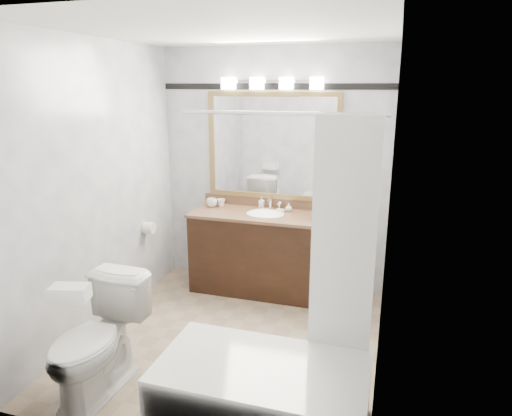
# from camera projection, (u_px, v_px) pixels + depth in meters

# --- Properties ---
(room) EXTENTS (2.42, 2.62, 2.52)m
(room) POSITION_uv_depth(u_px,v_px,m) (230.00, 199.00, 3.59)
(room) COLOR gray
(room) RESTS_ON ground
(vanity) EXTENTS (1.53, 0.58, 0.97)m
(vanity) POSITION_uv_depth(u_px,v_px,m) (265.00, 251.00, 4.74)
(vanity) COLOR black
(vanity) RESTS_ON ground
(mirror) EXTENTS (1.40, 0.04, 1.10)m
(mirror) POSITION_uv_depth(u_px,v_px,m) (273.00, 146.00, 4.71)
(mirror) COLOR olive
(mirror) RESTS_ON room
(vanity_light_bar) EXTENTS (1.02, 0.14, 0.12)m
(vanity_light_bar) POSITION_uv_depth(u_px,v_px,m) (272.00, 83.00, 4.50)
(vanity_light_bar) COLOR silver
(vanity_light_bar) RESTS_ON room
(accent_stripe) EXTENTS (2.40, 0.01, 0.06)m
(accent_stripe) POSITION_uv_depth(u_px,v_px,m) (273.00, 86.00, 4.57)
(accent_stripe) COLOR black
(accent_stripe) RESTS_ON room
(bathtub) EXTENTS (1.30, 0.75, 1.96)m
(bathtub) POSITION_uv_depth(u_px,v_px,m) (266.00, 387.00, 2.86)
(bathtub) COLOR white
(bathtub) RESTS_ON ground
(tp_roll) EXTENTS (0.11, 0.12, 0.12)m
(tp_roll) POSITION_uv_depth(u_px,v_px,m) (149.00, 228.00, 4.67)
(tp_roll) COLOR white
(tp_roll) RESTS_ON room
(toilet) EXTENTS (0.48, 0.81, 0.81)m
(toilet) POSITION_uv_depth(u_px,v_px,m) (96.00, 341.00, 3.15)
(toilet) COLOR white
(toilet) RESTS_ON ground
(tissue_box) EXTENTS (0.26, 0.18, 0.10)m
(tissue_box) POSITION_uv_depth(u_px,v_px,m) (70.00, 293.00, 2.85)
(tissue_box) COLOR white
(tissue_box) RESTS_ON toilet
(coffee_maker) EXTENTS (0.18, 0.21, 0.33)m
(coffee_maker) POSITION_uv_depth(u_px,v_px,m) (327.00, 203.00, 4.38)
(coffee_maker) COLOR black
(coffee_maker) RESTS_ON vanity
(cup_left) EXTENTS (0.14, 0.14, 0.09)m
(cup_left) POSITION_uv_depth(u_px,v_px,m) (212.00, 203.00, 4.89)
(cup_left) COLOR white
(cup_left) RESTS_ON vanity
(cup_right) EXTENTS (0.10, 0.10, 0.08)m
(cup_right) POSITION_uv_depth(u_px,v_px,m) (221.00, 203.00, 4.91)
(cup_right) COLOR white
(cup_right) RESTS_ON vanity
(soap_bottle_a) EXTENTS (0.05, 0.06, 0.12)m
(soap_bottle_a) POSITION_uv_depth(u_px,v_px,m) (262.00, 202.00, 4.85)
(soap_bottle_a) COLOR white
(soap_bottle_a) RESTS_ON vanity
(soap_bottle_b) EXTENTS (0.09, 0.09, 0.09)m
(soap_bottle_b) POSITION_uv_depth(u_px,v_px,m) (289.00, 207.00, 4.70)
(soap_bottle_b) COLOR white
(soap_bottle_b) RESTS_ON vanity
(soap_bar) EXTENTS (0.08, 0.06, 0.02)m
(soap_bar) POSITION_uv_depth(u_px,v_px,m) (281.00, 210.00, 4.71)
(soap_bar) COLOR beige
(soap_bar) RESTS_ON vanity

